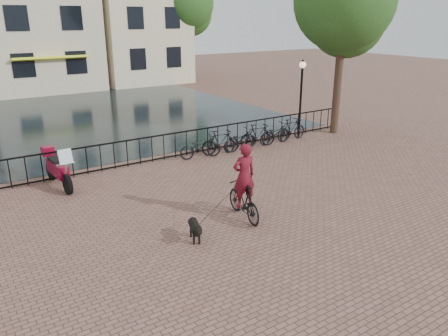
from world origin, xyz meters
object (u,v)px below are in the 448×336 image
motorcycle (57,165)px  cyclist (244,186)px  dog (195,230)px  lamp_post (301,86)px

motorcycle → cyclist: bearing=-59.8°
cyclist → dog: 1.92m
cyclist → dog: size_ratio=2.69×
dog → motorcycle: bearing=127.4°
dog → motorcycle: 5.97m
lamp_post → dog: size_ratio=3.69×
dog → motorcycle: (-1.90, 5.64, 0.47)m
lamp_post → cyclist: (-7.19, -5.56, -1.42)m
dog → motorcycle: motorcycle is taller
lamp_post → motorcycle: size_ratio=1.58×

